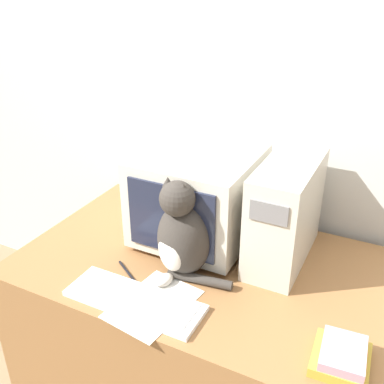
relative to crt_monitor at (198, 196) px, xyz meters
The scene contains 9 objects.
wall_back 0.50m from the crt_monitor, 72.66° to the left, with size 7.00×0.05×2.50m.
desk 0.58m from the crt_monitor, 54.80° to the right, with size 1.39×0.84×0.71m.
crt_monitor is the anchor object (origin of this frame).
computer_tower 0.34m from the crt_monitor, ahead, with size 0.18×0.44×0.39m.
keyboard 0.49m from the crt_monitor, 91.44° to the right, with size 0.47×0.16×0.02m.
cat 0.25m from the crt_monitor, 77.06° to the right, with size 0.32×0.26×0.38m.
book_stack 0.78m from the crt_monitor, 32.62° to the right, with size 0.16×0.17×0.06m.
pen 0.40m from the crt_monitor, 109.88° to the right, with size 0.13×0.09×0.01m.
paper_sheet 0.48m from the crt_monitor, 83.58° to the right, with size 0.25×0.32×0.00m.
Camera 1 is at (0.58, -0.84, 1.70)m, focal length 42.00 mm.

